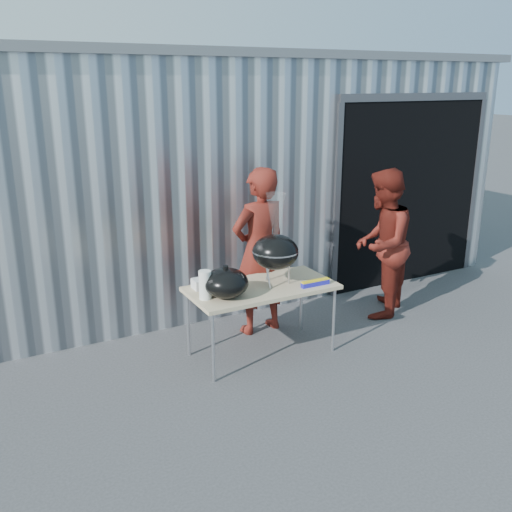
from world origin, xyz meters
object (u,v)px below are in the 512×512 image
kettle_grill (275,245)px  person_bystander (382,244)px  folding_table (262,290)px  person_cook (259,252)px

kettle_grill → person_bystander: size_ratio=0.53×
folding_table → kettle_grill: (0.15, -0.01, 0.45)m
folding_table → kettle_grill: bearing=-4.9°
folding_table → person_cook: 0.63m
folding_table → person_cook: (0.26, 0.53, 0.23)m
folding_table → kettle_grill: kettle_grill is taller
kettle_grill → person_cook: 0.60m
kettle_grill → person_bystander: bearing=9.6°
folding_table → person_bystander: size_ratio=0.84×
kettle_grill → person_bystander: 1.67m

